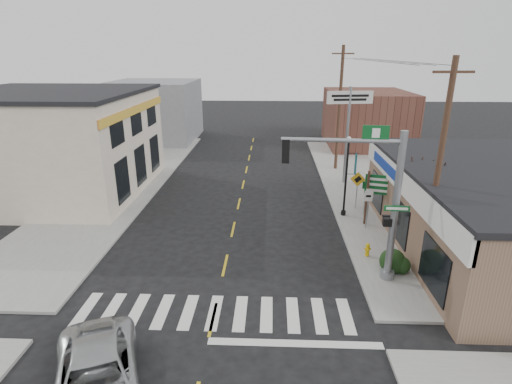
{
  "coord_description": "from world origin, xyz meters",
  "views": [
    {
      "loc": [
        2.11,
        -12.39,
        9.44
      ],
      "look_at": [
        1.35,
        6.42,
        2.8
      ],
      "focal_mm": 28.0,
      "sensor_mm": 36.0,
      "label": 1
    }
  ],
  "objects_px": {
    "suv": "(97,379)",
    "utility_pole_far": "(339,108)",
    "utility_pole_near": "(438,171)",
    "guide_sign": "(381,191)",
    "dance_center_sign": "(349,112)",
    "bare_tree": "(428,166)",
    "fire_hydrant": "(367,249)",
    "lamp_post": "(348,171)",
    "traffic_signal_pole": "(377,192)"
  },
  "relations": [
    {
      "from": "lamp_post",
      "to": "bare_tree",
      "type": "relative_size",
      "value": 0.95
    },
    {
      "from": "utility_pole_far",
      "to": "traffic_signal_pole",
      "type": "bearing_deg",
      "value": -91.82
    },
    {
      "from": "guide_sign",
      "to": "fire_hydrant",
      "type": "bearing_deg",
      "value": -94.95
    },
    {
      "from": "bare_tree",
      "to": "traffic_signal_pole",
      "type": "bearing_deg",
      "value": -130.92
    },
    {
      "from": "fire_hydrant",
      "to": "guide_sign",
      "type": "bearing_deg",
      "value": 69.51
    },
    {
      "from": "fire_hydrant",
      "to": "dance_center_sign",
      "type": "relative_size",
      "value": 0.09
    },
    {
      "from": "guide_sign",
      "to": "utility_pole_near",
      "type": "distance_m",
      "value": 5.95
    },
    {
      "from": "traffic_signal_pole",
      "to": "utility_pole_near",
      "type": "height_order",
      "value": "utility_pole_near"
    },
    {
      "from": "traffic_signal_pole",
      "to": "utility_pole_near",
      "type": "relative_size",
      "value": 0.72
    },
    {
      "from": "suv",
      "to": "utility_pole_near",
      "type": "distance_m",
      "value": 14.3
    },
    {
      "from": "guide_sign",
      "to": "bare_tree",
      "type": "relative_size",
      "value": 0.63
    },
    {
      "from": "bare_tree",
      "to": "utility_pole_near",
      "type": "xyz_separation_m",
      "value": [
        -0.97,
        -3.49,
        0.75
      ]
    },
    {
      "from": "guide_sign",
      "to": "utility_pole_near",
      "type": "xyz_separation_m",
      "value": [
        0.7,
        -5.26,
        2.7
      ]
    },
    {
      "from": "lamp_post",
      "to": "utility_pole_far",
      "type": "distance_m",
      "value": 10.52
    },
    {
      "from": "traffic_signal_pole",
      "to": "dance_center_sign",
      "type": "relative_size",
      "value": 0.95
    },
    {
      "from": "fire_hydrant",
      "to": "bare_tree",
      "type": "distance_m",
      "value": 5.17
    },
    {
      "from": "suv",
      "to": "fire_hydrant",
      "type": "xyz_separation_m",
      "value": [
        9.52,
        8.65,
        -0.22
      ]
    },
    {
      "from": "lamp_post",
      "to": "guide_sign",
      "type": "bearing_deg",
      "value": -26.66
    },
    {
      "from": "fire_hydrant",
      "to": "lamp_post",
      "type": "xyz_separation_m",
      "value": [
        -0.24,
        5.11,
        2.42
      ]
    },
    {
      "from": "suv",
      "to": "traffic_signal_pole",
      "type": "height_order",
      "value": "traffic_signal_pole"
    },
    {
      "from": "guide_sign",
      "to": "lamp_post",
      "type": "distance_m",
      "value": 2.24
    },
    {
      "from": "fire_hydrant",
      "to": "traffic_signal_pole",
      "type": "bearing_deg",
      "value": -100.59
    },
    {
      "from": "fire_hydrant",
      "to": "dance_center_sign",
      "type": "distance_m",
      "value": 12.55
    },
    {
      "from": "suv",
      "to": "dance_center_sign",
      "type": "relative_size",
      "value": 0.73
    },
    {
      "from": "bare_tree",
      "to": "guide_sign",
      "type": "bearing_deg",
      "value": 133.26
    },
    {
      "from": "guide_sign",
      "to": "utility_pole_near",
      "type": "bearing_deg",
      "value": -66.86
    },
    {
      "from": "dance_center_sign",
      "to": "lamp_post",
      "type": "bearing_deg",
      "value": -107.58
    },
    {
      "from": "bare_tree",
      "to": "fire_hydrant",
      "type": "bearing_deg",
      "value": -146.56
    },
    {
      "from": "lamp_post",
      "to": "utility_pole_near",
      "type": "height_order",
      "value": "utility_pole_near"
    },
    {
      "from": "traffic_signal_pole",
      "to": "utility_pole_far",
      "type": "relative_size",
      "value": 0.68
    },
    {
      "from": "dance_center_sign",
      "to": "guide_sign",
      "type": "bearing_deg",
      "value": -93.76
    },
    {
      "from": "dance_center_sign",
      "to": "utility_pole_far",
      "type": "distance_m",
      "value": 3.83
    },
    {
      "from": "lamp_post",
      "to": "fire_hydrant",
      "type": "bearing_deg",
      "value": -76.17
    },
    {
      "from": "utility_pole_far",
      "to": "utility_pole_near",
      "type": "bearing_deg",
      "value": -83.44
    },
    {
      "from": "lamp_post",
      "to": "bare_tree",
      "type": "distance_m",
      "value": 4.68
    },
    {
      "from": "guide_sign",
      "to": "bare_tree",
      "type": "height_order",
      "value": "bare_tree"
    },
    {
      "from": "traffic_signal_pole",
      "to": "guide_sign",
      "type": "distance_m",
      "value": 6.34
    },
    {
      "from": "utility_pole_near",
      "to": "guide_sign",
      "type": "bearing_deg",
      "value": 92.64
    },
    {
      "from": "suv",
      "to": "lamp_post",
      "type": "xyz_separation_m",
      "value": [
        9.28,
        13.75,
        2.21
      ]
    },
    {
      "from": "suv",
      "to": "lamp_post",
      "type": "relative_size",
      "value": 1.06
    },
    {
      "from": "suv",
      "to": "utility_pole_far",
      "type": "distance_m",
      "value": 26.46
    },
    {
      "from": "traffic_signal_pole",
      "to": "fire_hydrant",
      "type": "height_order",
      "value": "traffic_signal_pole"
    },
    {
      "from": "traffic_signal_pole",
      "to": "dance_center_sign",
      "type": "xyz_separation_m",
      "value": [
        1.15,
        13.47,
        1.31
      ]
    },
    {
      "from": "lamp_post",
      "to": "bare_tree",
      "type": "xyz_separation_m",
      "value": [
        3.33,
        -3.06,
        1.17
      ]
    },
    {
      "from": "lamp_post",
      "to": "utility_pole_near",
      "type": "distance_m",
      "value": 7.23
    },
    {
      "from": "suv",
      "to": "dance_center_sign",
      "type": "distance_m",
      "value": 23.13
    },
    {
      "from": "dance_center_sign",
      "to": "bare_tree",
      "type": "distance_m",
      "value": 9.84
    },
    {
      "from": "utility_pole_near",
      "to": "utility_pole_far",
      "type": "bearing_deg",
      "value": 89.81
    },
    {
      "from": "fire_hydrant",
      "to": "utility_pole_far",
      "type": "xyz_separation_m",
      "value": [
        0.73,
        15.34,
        4.67
      ]
    },
    {
      "from": "guide_sign",
      "to": "lamp_post",
      "type": "xyz_separation_m",
      "value": [
        -1.66,
        1.29,
        0.77
      ]
    }
  ]
}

